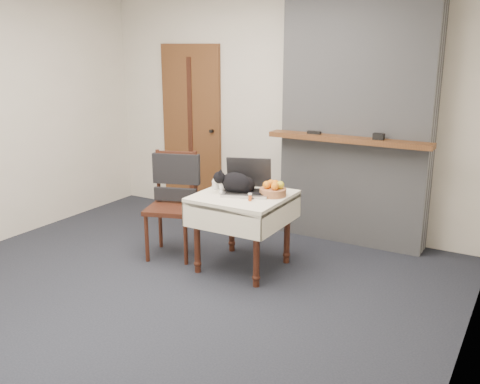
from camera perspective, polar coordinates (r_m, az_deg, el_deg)
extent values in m
plane|color=black|center=(4.66, -6.79, -9.92)|extent=(4.50, 4.50, 0.00)
cube|color=beige|center=(5.97, 4.48, 8.78)|extent=(4.50, 0.02, 2.60)
cube|color=beige|center=(3.43, 24.22, 2.54)|extent=(0.02, 4.00, 2.60)
cube|color=brown|center=(6.59, -5.18, 6.76)|extent=(0.82, 0.05, 2.00)
cube|color=#3E1B11|center=(6.56, -5.33, 6.72)|extent=(0.06, 0.01, 1.70)
cylinder|color=black|center=(6.37, -3.05, 6.51)|extent=(0.04, 0.06, 0.04)
cube|color=gray|center=(5.50, 12.34, 7.91)|extent=(1.50, 0.30, 2.60)
cube|color=brown|center=(5.30, 11.41, 5.51)|extent=(1.62, 0.18, 0.05)
cube|color=black|center=(5.41, 7.91, 6.30)|extent=(0.14, 0.04, 0.03)
cube|color=black|center=(5.20, 14.58, 5.75)|extent=(0.10, 0.07, 0.06)
cylinder|color=#3E1B11|center=(4.79, -4.60, -4.98)|extent=(0.06, 0.06, 0.64)
sphere|color=#3E1B11|center=(4.87, -4.54, -7.63)|extent=(0.07, 0.07, 0.07)
cylinder|color=#3E1B11|center=(4.49, 1.76, -6.33)|extent=(0.06, 0.06, 0.64)
sphere|color=#3E1B11|center=(4.59, 1.74, -9.12)|extent=(0.07, 0.07, 0.07)
cylinder|color=#3E1B11|center=(5.26, -0.89, -3.03)|extent=(0.06, 0.06, 0.64)
sphere|color=#3E1B11|center=(5.34, -0.88, -5.47)|extent=(0.07, 0.07, 0.07)
cylinder|color=#3E1B11|center=(4.99, 5.04, -4.11)|extent=(0.06, 0.06, 0.64)
sphere|color=#3E1B11|center=(5.08, 4.98, -6.66)|extent=(0.07, 0.07, 0.07)
cube|color=#E9E4C6|center=(4.76, 0.34, -0.59)|extent=(0.78, 0.78, 0.06)
cube|color=#E9E4C6|center=(4.48, -2.11, -3.12)|extent=(0.78, 0.01, 0.22)
cube|color=#E9E4C6|center=(5.12, 2.47, -0.75)|extent=(0.78, 0.01, 0.22)
cube|color=#E9E4C6|center=(4.99, -3.51, -1.19)|extent=(0.01, 0.78, 0.22)
cube|color=#E9E4C6|center=(4.63, 4.48, -2.56)|extent=(0.01, 0.78, 0.22)
cube|color=#B7B7BC|center=(4.75, 0.62, -0.11)|extent=(0.48, 0.40, 0.02)
cube|color=black|center=(4.75, 0.62, 0.06)|extent=(0.38, 0.30, 0.00)
cube|color=black|center=(4.88, 0.95, 2.12)|extent=(0.41, 0.21, 0.28)
cube|color=#AAD7F9|center=(4.87, 0.95, 2.11)|extent=(0.37, 0.18, 0.25)
ellipsoid|color=black|center=(4.76, -0.43, 0.95)|extent=(0.34, 0.27, 0.19)
ellipsoid|color=black|center=(4.75, 0.66, 0.70)|extent=(0.21, 0.22, 0.16)
sphere|color=black|center=(4.77, -2.22, 1.55)|extent=(0.14, 0.14, 0.11)
ellipsoid|color=white|center=(4.79, -2.64, 1.25)|extent=(0.06, 0.07, 0.05)
ellipsoid|color=white|center=(4.79, -1.88, 0.59)|extent=(0.07, 0.08, 0.08)
cone|color=black|center=(4.73, -2.19, 2.10)|extent=(0.05, 0.05, 0.05)
cone|color=black|center=(4.79, -2.04, 2.27)|extent=(0.05, 0.05, 0.05)
cylinder|color=black|center=(4.69, 1.32, -0.17)|extent=(0.16, 0.04, 0.03)
sphere|color=white|center=(4.76, -2.02, 0.00)|extent=(0.04, 0.04, 0.04)
sphere|color=white|center=(4.83, -1.85, 0.23)|extent=(0.04, 0.04, 0.04)
cylinder|color=silver|center=(4.92, -2.61, 0.76)|extent=(0.07, 0.07, 0.08)
cylinder|color=#B24415|center=(4.55, 1.08, -0.63)|extent=(0.03, 0.03, 0.05)
cylinder|color=silver|center=(4.54, 1.08, -0.22)|extent=(0.03, 0.03, 0.01)
cylinder|color=#A86A44|center=(4.71, 3.53, -0.01)|extent=(0.24, 0.24, 0.07)
sphere|color=orange|center=(4.69, 2.87, 0.77)|extent=(0.07, 0.07, 0.07)
sphere|color=orange|center=(4.65, 3.75, 0.61)|extent=(0.07, 0.07, 0.07)
sphere|color=orange|center=(4.74, 3.80, 0.89)|extent=(0.07, 0.07, 0.07)
sphere|color=gold|center=(4.70, 4.31, 0.76)|extent=(0.07, 0.07, 0.07)
sphere|color=orange|center=(4.74, 3.34, 0.93)|extent=(0.07, 0.07, 0.07)
cube|color=black|center=(4.68, 2.58, -0.48)|extent=(0.11, 0.12, 0.01)
cube|color=#3E1B11|center=(5.14, -7.31, -1.77)|extent=(0.56, 0.56, 0.04)
cylinder|color=#3E1B11|center=(5.11, -9.92, -4.80)|extent=(0.04, 0.04, 0.48)
cylinder|color=#3E1B11|center=(4.99, -5.82, -5.15)|extent=(0.04, 0.04, 0.48)
cylinder|color=#3E1B11|center=(5.45, -8.50, -3.46)|extent=(0.04, 0.04, 0.48)
cylinder|color=#3E1B11|center=(5.33, -4.63, -3.75)|extent=(0.04, 0.04, 0.48)
cylinder|color=#3E1B11|center=(5.31, -8.71, 1.68)|extent=(0.04, 0.04, 0.53)
cylinder|color=#3E1B11|center=(5.19, -4.75, 1.50)|extent=(0.04, 0.04, 0.53)
cube|color=#3E1B11|center=(5.22, -6.79, 2.72)|extent=(0.37, 0.15, 0.30)
cube|color=black|center=(5.22, -6.82, 2.47)|extent=(0.46, 0.21, 0.30)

